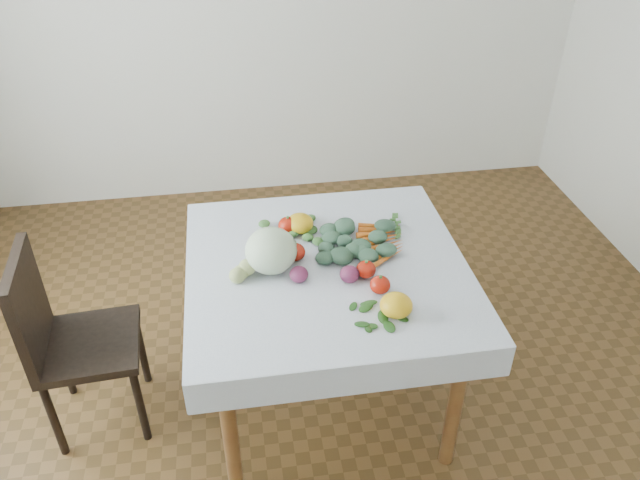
# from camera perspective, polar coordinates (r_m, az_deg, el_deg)

# --- Properties ---
(ground) EXTENTS (4.00, 4.00, 0.00)m
(ground) POSITION_cam_1_polar(r_m,az_deg,el_deg) (3.03, 0.56, -13.78)
(ground) COLOR brown
(table) EXTENTS (1.00, 1.00, 0.75)m
(table) POSITION_cam_1_polar(r_m,az_deg,el_deg) (2.58, 0.64, -4.09)
(table) COLOR brown
(table) RESTS_ON ground
(tablecloth) EXTENTS (1.12, 1.12, 0.01)m
(tablecloth) POSITION_cam_1_polar(r_m,az_deg,el_deg) (2.52, 0.65, -2.32)
(tablecloth) COLOR white
(tablecloth) RESTS_ON table
(chair) EXTENTS (0.43, 0.43, 0.89)m
(chair) POSITION_cam_1_polar(r_m,az_deg,el_deg) (2.77, -22.33, -7.93)
(chair) COLOR black
(chair) RESTS_ON ground
(cabbage) EXTENTS (0.24, 0.24, 0.18)m
(cabbage) POSITION_cam_1_polar(r_m,az_deg,el_deg) (2.44, -4.50, -0.98)
(cabbage) COLOR beige
(cabbage) RESTS_ON tablecloth
(tomato_a) EXTENTS (0.10, 0.10, 0.07)m
(tomato_a) POSITION_cam_1_polar(r_m,az_deg,el_deg) (2.69, -2.95, 1.35)
(tomato_a) COLOR #AD1B0B
(tomato_a) RESTS_ON tablecloth
(tomato_b) EXTENTS (0.10, 0.10, 0.07)m
(tomato_b) POSITION_cam_1_polar(r_m,az_deg,el_deg) (2.44, 4.23, -2.70)
(tomato_b) COLOR #AD1B0B
(tomato_b) RESTS_ON tablecloth
(tomato_c) EXTENTS (0.10, 0.10, 0.07)m
(tomato_c) POSITION_cam_1_polar(r_m,az_deg,el_deg) (2.53, -2.28, -1.11)
(tomato_c) COLOR #AD1B0B
(tomato_c) RESTS_ON tablecloth
(tomato_d) EXTENTS (0.09, 0.09, 0.07)m
(tomato_d) POSITION_cam_1_polar(r_m,az_deg,el_deg) (2.37, 5.52, -4.10)
(tomato_d) COLOR #AD1B0B
(tomato_d) RESTS_ON tablecloth
(heirloom_back) EXTENTS (0.15, 0.15, 0.08)m
(heirloom_back) POSITION_cam_1_polar(r_m,az_deg,el_deg) (2.69, -1.85, 1.54)
(heirloom_back) COLOR gold
(heirloom_back) RESTS_ON tablecloth
(heirloom_front) EXTENTS (0.14, 0.14, 0.08)m
(heirloom_front) POSITION_cam_1_polar(r_m,az_deg,el_deg) (2.27, 6.98, -5.94)
(heirloom_front) COLOR gold
(heirloom_front) RESTS_ON tablecloth
(onion_a) EXTENTS (0.09, 0.09, 0.06)m
(onion_a) POSITION_cam_1_polar(r_m,az_deg,el_deg) (2.42, -1.95, -3.15)
(onion_a) COLOR #511737
(onion_a) RESTS_ON tablecloth
(onion_b) EXTENTS (0.09, 0.09, 0.07)m
(onion_b) POSITION_cam_1_polar(r_m,az_deg,el_deg) (2.42, 2.72, -3.15)
(onion_b) COLOR #511737
(onion_b) RESTS_ON tablecloth
(tomatillo_cluster) EXTENTS (0.13, 0.12, 0.05)m
(tomatillo_cluster) POSITION_cam_1_polar(r_m,az_deg,el_deg) (2.46, -7.52, -2.92)
(tomatillo_cluster) COLOR tan
(tomatillo_cluster) RESTS_ON tablecloth
(carrot_bunch) EXTENTS (0.19, 0.32, 0.03)m
(carrot_bunch) POSITION_cam_1_polar(r_m,az_deg,el_deg) (2.64, 5.76, -0.10)
(carrot_bunch) COLOR orange
(carrot_bunch) RESTS_ON tablecloth
(kale_bunch) EXTENTS (0.36, 0.34, 0.05)m
(kale_bunch) POSITION_cam_1_polar(r_m,az_deg,el_deg) (2.60, 2.77, -0.34)
(kale_bunch) COLOR #395E45
(kale_bunch) RESTS_ON tablecloth
(basil_bunch) EXTENTS (0.23, 0.16, 0.01)m
(basil_bunch) POSITION_cam_1_polar(r_m,az_deg,el_deg) (2.30, 5.72, -6.49)
(basil_bunch) COLOR #224D18
(basil_bunch) RESTS_ON tablecloth
(dill_bunch) EXTENTS (0.23, 0.23, 0.03)m
(dill_bunch) POSITION_cam_1_polar(r_m,az_deg,el_deg) (2.69, -2.92, 0.74)
(dill_bunch) COLOR #4B873E
(dill_bunch) RESTS_ON tablecloth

